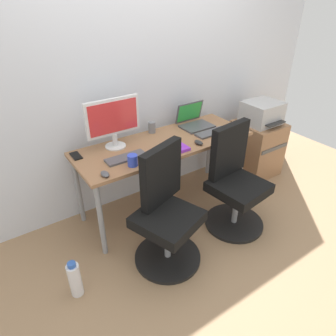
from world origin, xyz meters
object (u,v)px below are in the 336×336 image
object	(u,v)px
water_bottle_on_floor	(75,279)
coffee_mug	(133,160)
office_chair_right	(234,183)
side_cabinet	(256,148)
open_laptop	(194,120)
desktop_monitor	(113,120)
printer	(262,113)
office_chair_left	(165,213)

from	to	relation	value
water_bottle_on_floor	coffee_mug	size ratio (longest dim) A/B	3.37
office_chair_right	coffee_mug	size ratio (longest dim) A/B	10.22
side_cabinet	open_laptop	world-z (taller)	open_laptop
office_chair_right	side_cabinet	size ratio (longest dim) A/B	1.52
office_chair_right	desktop_monitor	world-z (taller)	desktop_monitor
printer	water_bottle_on_floor	xyz separation A→B (m)	(-2.36, -0.48, -0.59)
office_chair_left	desktop_monitor	world-z (taller)	desktop_monitor
office_chair_left	desktop_monitor	distance (m)	0.89
coffee_mug	open_laptop	bearing A→B (deg)	22.06
printer	open_laptop	xyz separation A→B (m)	(-0.81, 0.17, 0.04)
water_bottle_on_floor	open_laptop	distance (m)	1.80
side_cabinet	printer	xyz separation A→B (m)	(-0.00, -0.00, 0.43)
water_bottle_on_floor	desktop_monitor	xyz separation A→B (m)	(0.69, 0.67, 0.82)
coffee_mug	printer	bearing A→B (deg)	6.27
water_bottle_on_floor	side_cabinet	bearing A→B (deg)	11.53
office_chair_right	printer	xyz separation A→B (m)	(0.88, 0.51, 0.32)
office_chair_left	office_chair_right	distance (m)	0.74
office_chair_left	printer	bearing A→B (deg)	17.66
printer	desktop_monitor	xyz separation A→B (m)	(-1.67, 0.19, 0.23)
printer	water_bottle_on_floor	world-z (taller)	printer
desktop_monitor	coffee_mug	world-z (taller)	desktop_monitor
printer	desktop_monitor	size ratio (longest dim) A/B	0.83
side_cabinet	printer	bearing A→B (deg)	-90.00
side_cabinet	water_bottle_on_floor	bearing A→B (deg)	-168.47
office_chair_left	open_laptop	size ratio (longest dim) A/B	3.03
water_bottle_on_floor	office_chair_right	bearing A→B (deg)	-1.14
office_chair_right	coffee_mug	world-z (taller)	office_chair_right
water_bottle_on_floor	desktop_monitor	world-z (taller)	desktop_monitor
office_chair_right	desktop_monitor	bearing A→B (deg)	138.81
office_chair_left	water_bottle_on_floor	size ratio (longest dim) A/B	3.03
office_chair_right	printer	bearing A→B (deg)	30.27
desktop_monitor	open_laptop	world-z (taller)	desktop_monitor
water_bottle_on_floor	coffee_mug	bearing A→B (deg)	23.95
desktop_monitor	open_laptop	bearing A→B (deg)	-0.76
desktop_monitor	open_laptop	distance (m)	0.88
desktop_monitor	open_laptop	xyz separation A→B (m)	(0.86, -0.01, -0.20)
office_chair_left	office_chair_right	world-z (taller)	same
open_laptop	desktop_monitor	bearing A→B (deg)	179.24
office_chair_left	office_chair_right	xyz separation A→B (m)	(0.74, 0.00, 0.00)
office_chair_right	desktop_monitor	size ratio (longest dim) A/B	1.96
office_chair_right	printer	size ratio (longest dim) A/B	2.35
desktop_monitor	coffee_mug	size ratio (longest dim) A/B	5.22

